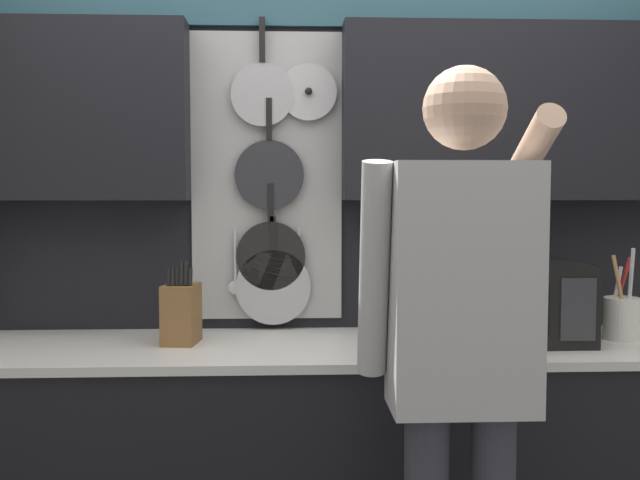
# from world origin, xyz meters

# --- Properties ---
(base_cabinet_counter) EXTENTS (2.62, 0.62, 0.93)m
(base_cabinet_counter) POSITION_xyz_m (0.00, -0.00, 0.46)
(base_cabinet_counter) COLOR black
(base_cabinet_counter) RESTS_ON ground_plane
(back_wall_unit) EXTENTS (3.19, 0.20, 2.48)m
(back_wall_unit) POSITION_xyz_m (0.02, 0.27, 1.48)
(back_wall_unit) COLOR black
(back_wall_unit) RESTS_ON ground_plane
(microwave) EXTENTS (0.53, 0.37, 0.28)m
(microwave) POSITION_xyz_m (0.57, 0.03, 1.07)
(microwave) COLOR black
(microwave) RESTS_ON base_cabinet_counter
(knife_block) EXTENTS (0.13, 0.16, 0.29)m
(knife_block) POSITION_xyz_m (-0.58, 0.03, 1.04)
(knife_block) COLOR brown
(knife_block) RESTS_ON base_cabinet_counter
(utensil_crock) EXTENTS (0.13, 0.13, 0.33)m
(utensil_crock) POSITION_xyz_m (0.99, 0.03, 1.01)
(utensil_crock) COLOR white
(utensil_crock) RESTS_ON base_cabinet_counter
(person) EXTENTS (0.54, 0.64, 1.78)m
(person) POSITION_xyz_m (0.26, -0.58, 1.07)
(person) COLOR #383842
(person) RESTS_ON ground_plane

